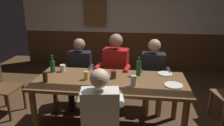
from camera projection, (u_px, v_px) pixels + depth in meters
back_wall_wainscot at (125, 49)px, 5.77m from camera, size 5.43×0.12×0.91m
dining_table at (110, 87)px, 2.96m from camera, size 2.08×0.88×0.76m
person_0 at (79, 70)px, 3.67m from camera, size 0.53×0.52×1.17m
person_1 at (115, 68)px, 3.59m from camera, size 0.58×0.57×1.26m
person_2 at (153, 72)px, 3.52m from camera, size 0.52×0.50×1.19m
person_3 at (100, 112)px, 2.35m from camera, size 0.57×0.55×1.18m
chair_empty_near_right at (0, 86)px, 3.43m from camera, size 0.49×0.49×0.88m
condiment_caddy at (104, 89)px, 2.62m from camera, size 0.14×0.10×0.05m
plate_0 at (173, 85)px, 2.76m from camera, size 0.23×0.23×0.01m
plate_1 at (165, 74)px, 3.15m from camera, size 0.21×0.21×0.01m
bottle_0 at (53, 66)px, 3.22m from camera, size 0.07×0.07×0.26m
bottle_1 at (139, 68)px, 3.07m from camera, size 0.07×0.07×0.28m
pint_glass_0 at (86, 76)px, 2.94m from camera, size 0.06×0.06×0.12m
pint_glass_1 at (45, 77)px, 2.86m from camera, size 0.07×0.07×0.14m
pint_glass_2 at (114, 74)px, 2.99m from camera, size 0.08×0.08×0.11m
pint_glass_3 at (134, 81)px, 2.72m from camera, size 0.08×0.08×0.14m
pint_glass_4 at (63, 68)px, 3.25m from camera, size 0.08×0.08×0.11m
wall_dart_cabinet at (95, 11)px, 5.43m from camera, size 0.56×0.15×0.70m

